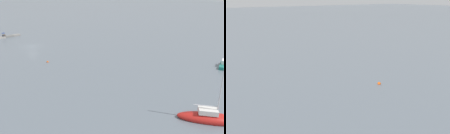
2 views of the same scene
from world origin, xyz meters
TOP-DOWN VIEW (x-y plane):
  - ground_plane at (0.00, 0.00)m, footprint 500.00×500.00m
  - seawall_pier at (-0.00, -17.03)m, footprint 9.80×1.74m
  - person_seated_brown_left at (0.19, -16.84)m, footprint 0.44×0.64m
  - person_seated_dark_right at (0.75, -16.82)m, footprint 0.44×0.64m
  - umbrella_open_navy at (0.46, -17.07)m, footprint 1.20×1.20m
  - sailboat_red_far at (3.69, 51.46)m, footprint 6.23×8.28m
  - mooring_buoy_near at (4.76, 15.71)m, footprint 0.44×0.44m

SIDE VIEW (x-z plane):
  - ground_plane at x=0.00m, z-range 0.00..0.00m
  - mooring_buoy_near at x=4.76m, z-range -0.14..0.30m
  - seawall_pier at x=0.00m, z-range 0.00..0.51m
  - sailboat_red_far at x=3.69m, z-range -5.22..6.03m
  - person_seated_brown_left at x=0.19m, z-range 0.40..1.13m
  - person_seated_dark_right at x=0.75m, z-range 0.40..1.13m
  - umbrella_open_navy at x=0.46m, z-range 0.98..2.24m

